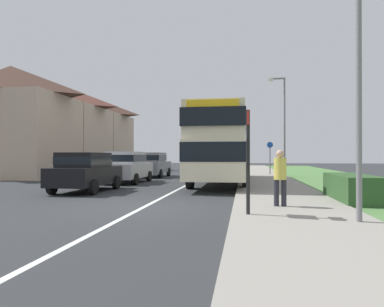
% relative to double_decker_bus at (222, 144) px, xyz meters
% --- Properties ---
extents(ground_plane, '(120.00, 120.00, 0.00)m').
position_rel_double_decker_bus_xyz_m(ground_plane, '(-1.72, -8.86, -2.14)').
color(ground_plane, '#2D3033').
extents(lane_marking_centre, '(0.14, 60.00, 0.01)m').
position_rel_double_decker_bus_xyz_m(lane_marking_centre, '(-1.72, -0.86, -2.14)').
color(lane_marking_centre, silver).
rests_on(lane_marking_centre, ground_plane).
extents(pavement_near_side, '(3.20, 68.00, 0.12)m').
position_rel_double_decker_bus_xyz_m(pavement_near_side, '(2.48, -2.86, -2.08)').
color(pavement_near_side, gray).
rests_on(pavement_near_side, ground_plane).
extents(grass_verge_seaward, '(6.00, 68.00, 0.08)m').
position_rel_double_decker_bus_xyz_m(grass_verge_seaward, '(6.78, -2.86, -2.10)').
color(grass_verge_seaward, '#517F42').
rests_on(grass_verge_seaward, ground_plane).
extents(roadside_hedge, '(1.10, 3.10, 0.90)m').
position_rel_double_decker_bus_xyz_m(roadside_hedge, '(4.58, -7.09, -1.69)').
color(roadside_hedge, '#2D5128').
rests_on(roadside_hedge, ground_plane).
extents(double_decker_bus, '(2.80, 11.41, 3.70)m').
position_rel_double_decker_bus_xyz_m(double_decker_bus, '(0.00, 0.00, 0.00)').
color(double_decker_bus, beige).
rests_on(double_decker_bus, ground_plane).
extents(parked_car_black, '(1.90, 3.90, 1.63)m').
position_rel_double_decker_bus_xyz_m(parked_car_black, '(-5.38, -5.03, -1.25)').
color(parked_car_black, black).
rests_on(parked_car_black, ground_plane).
extents(parked_car_silver, '(1.93, 4.20, 1.72)m').
position_rel_double_decker_bus_xyz_m(parked_car_silver, '(-5.22, -0.29, -1.20)').
color(parked_car_silver, '#B7B7BC').
rests_on(parked_car_silver, ground_plane).
extents(parked_car_grey, '(2.01, 4.18, 1.72)m').
position_rel_double_decker_bus_xyz_m(parked_car_grey, '(-5.24, 5.01, -1.20)').
color(parked_car_grey, slate).
rests_on(parked_car_grey, ground_plane).
extents(pedestrian_at_stop, '(0.34, 0.34, 1.67)m').
position_rel_double_decker_bus_xyz_m(pedestrian_at_stop, '(2.17, -8.93, -1.17)').
color(pedestrian_at_stop, '#23232D').
rests_on(pedestrian_at_stop, ground_plane).
extents(bus_stop_sign, '(0.09, 0.52, 2.60)m').
position_rel_double_decker_bus_xyz_m(bus_stop_sign, '(1.28, -10.39, -0.60)').
color(bus_stop_sign, black).
rests_on(bus_stop_sign, ground_plane).
extents(cycle_route_sign, '(0.44, 0.08, 2.52)m').
position_rel_double_decker_bus_xyz_m(cycle_route_sign, '(3.07, 7.45, -0.72)').
color(cycle_route_sign, slate).
rests_on(cycle_route_sign, ground_plane).
extents(street_lamp_near, '(1.14, 0.20, 6.60)m').
position_rel_double_decker_bus_xyz_m(street_lamp_near, '(3.47, -10.98, 1.70)').
color(street_lamp_near, slate).
rests_on(street_lamp_near, ground_plane).
extents(street_lamp_mid, '(1.14, 0.20, 6.71)m').
position_rel_double_decker_bus_xyz_m(street_lamp_mid, '(3.74, 5.02, 1.75)').
color(street_lamp_mid, slate).
rests_on(street_lamp_mid, ground_plane).
extents(house_terrace_far_side, '(7.88, 18.24, 7.77)m').
position_rel_double_decker_bus_xyz_m(house_terrace_far_side, '(-14.92, 9.38, 1.74)').
color(house_terrace_far_side, '#C1A88E').
rests_on(house_terrace_far_side, ground_plane).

